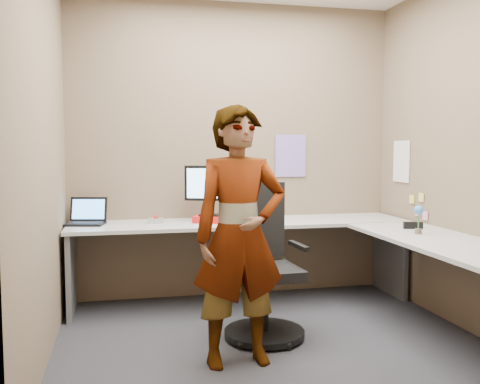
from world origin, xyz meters
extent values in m
plane|color=#25252A|center=(0.00, 0.00, 0.00)|extent=(3.00, 3.00, 0.00)
plane|color=brown|center=(0.00, 1.30, 1.35)|extent=(3.00, 0.00, 3.00)
plane|color=brown|center=(1.50, 0.00, 1.35)|extent=(0.00, 2.70, 2.70)
plane|color=brown|center=(-1.50, 0.00, 1.35)|extent=(0.00, 2.70, 2.70)
cube|color=#ABABAB|center=(0.00, 0.98, 0.71)|extent=(2.96, 0.65, 0.03)
cube|color=#ABABAB|center=(1.18, -0.32, 0.71)|extent=(0.65, 1.91, 0.03)
cube|color=#59595B|center=(-1.44, 0.98, 0.35)|extent=(0.04, 0.60, 0.70)
cube|color=#59595B|center=(1.44, 0.98, 0.35)|extent=(0.04, 0.60, 0.70)
cube|color=red|center=(-0.27, 0.97, 0.76)|extent=(0.34, 0.30, 0.06)
cube|color=black|center=(-0.27, 0.97, 0.79)|extent=(0.23, 0.20, 0.01)
cube|color=black|center=(-0.27, 0.99, 0.86)|extent=(0.06, 0.05, 0.11)
cube|color=black|center=(-0.27, 0.99, 1.07)|extent=(0.44, 0.20, 0.30)
cube|color=#8FCFF7|center=(-0.28, 0.97, 1.07)|extent=(0.38, 0.16, 0.26)
cube|color=black|center=(-1.33, 1.04, 0.74)|extent=(0.35, 0.29, 0.02)
cube|color=black|center=(-1.30, 1.15, 0.85)|extent=(0.32, 0.13, 0.20)
cube|color=#4B93EE|center=(-1.30, 1.15, 0.85)|extent=(0.28, 0.10, 0.17)
cube|color=#B7B7BC|center=(-0.74, 1.01, 0.75)|extent=(0.12, 0.08, 0.04)
sphere|color=red|center=(-0.74, 1.00, 0.78)|extent=(0.04, 0.04, 0.04)
cone|color=white|center=(-0.14, 0.80, 0.76)|extent=(0.10, 0.10, 0.06)
cube|color=black|center=(1.25, 0.26, 0.76)|extent=(0.16, 0.08, 0.05)
cylinder|color=brown|center=(1.15, 0.01, 0.75)|extent=(0.05, 0.05, 0.04)
cylinder|color=#338C3F|center=(1.15, 0.01, 0.84)|extent=(0.01, 0.01, 0.14)
sphere|color=#3D87D9|center=(1.15, 0.01, 0.91)|extent=(0.07, 0.07, 0.07)
cube|color=#846BB7|center=(0.55, 1.29, 1.30)|extent=(0.30, 0.01, 0.40)
cube|color=white|center=(1.49, 0.90, 1.25)|extent=(0.01, 0.28, 0.38)
cube|color=#F2E059|center=(1.49, 0.55, 0.95)|extent=(0.01, 0.07, 0.07)
cube|color=pink|center=(1.49, 0.60, 0.82)|extent=(0.01, 0.07, 0.07)
cube|color=pink|center=(1.49, 0.48, 0.80)|extent=(0.01, 0.07, 0.07)
cube|color=#F2E059|center=(1.49, 0.70, 0.92)|extent=(0.01, 0.07, 0.07)
cylinder|color=black|center=(-0.03, 0.06, 0.04)|extent=(0.58, 0.58, 0.04)
cylinder|color=black|center=(-0.03, 0.06, 0.27)|extent=(0.06, 0.06, 0.42)
cube|color=black|center=(-0.03, 0.06, 0.49)|extent=(0.51, 0.51, 0.07)
cube|color=black|center=(-0.05, 0.29, 0.83)|extent=(0.46, 0.08, 0.57)
cube|color=black|center=(-0.29, 0.05, 0.66)|extent=(0.06, 0.31, 0.03)
cube|color=black|center=(0.23, 0.08, 0.66)|extent=(0.06, 0.31, 0.03)
imported|color=#999399|center=(-0.30, -0.32, 0.82)|extent=(0.63, 0.44, 1.64)
camera|label=1|loc=(-1.01, -3.57, 1.37)|focal=40.00mm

